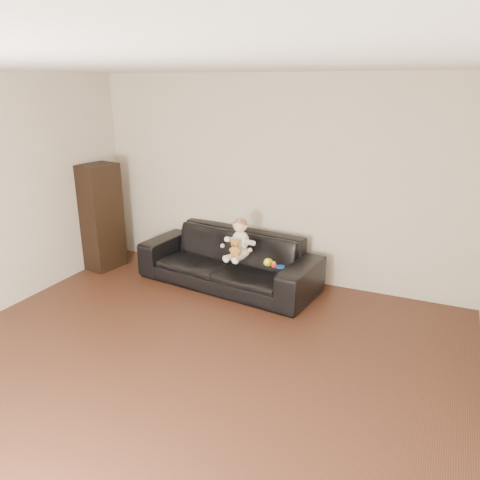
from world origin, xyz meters
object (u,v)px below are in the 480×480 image
at_px(toy_rattle, 274,265).
at_px(toy_blue_disc, 280,267).
at_px(cabinet, 102,217).
at_px(baby, 240,241).
at_px(toy_green, 268,262).
at_px(teddy_bear, 235,248).
at_px(sofa, 228,259).

bearing_deg(toy_rattle, toy_blue_disc, 33.03).
height_order(cabinet, baby, cabinet).
bearing_deg(toy_green, baby, 164.32).
distance_m(teddy_bear, toy_green, 0.43).
bearing_deg(sofa, baby, -22.68).
bearing_deg(cabinet, sofa, 14.82).
bearing_deg(teddy_bear, sofa, 134.30).
height_order(teddy_bear, toy_green, teddy_bear).
xyz_separation_m(baby, teddy_bear, (0.01, -0.15, -0.05)).
relative_size(baby, teddy_bear, 2.14).
bearing_deg(cabinet, teddy_bear, 6.74).
bearing_deg(sofa, toy_blue_disc, -8.79).
relative_size(cabinet, toy_green, 11.52).
xyz_separation_m(sofa, toy_rattle, (0.71, -0.27, 0.14)).
relative_size(toy_green, toy_rattle, 1.85).
relative_size(toy_green, toy_blue_disc, 1.20).
bearing_deg(toy_blue_disc, sofa, 163.62).
bearing_deg(baby, toy_rattle, -0.82).
distance_m(toy_green, toy_blue_disc, 0.15).
bearing_deg(toy_rattle, toy_green, 159.67).
bearing_deg(toy_green, toy_blue_disc, 4.94).
bearing_deg(teddy_bear, toy_green, 9.35).
distance_m(teddy_bear, toy_blue_disc, 0.58).
bearing_deg(teddy_bear, baby, 98.90).
height_order(toy_green, toy_rattle, toy_green).
bearing_deg(cabinet, toy_rattle, 7.33).
relative_size(teddy_bear, toy_blue_disc, 2.18).
height_order(sofa, toy_blue_disc, sofa).
xyz_separation_m(cabinet, teddy_bear, (2.07, -0.11, -0.11)).
xyz_separation_m(baby, toy_green, (0.42, -0.12, -0.17)).
distance_m(toy_rattle, toy_blue_disc, 0.08).
distance_m(toy_green, toy_rattle, 0.09).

